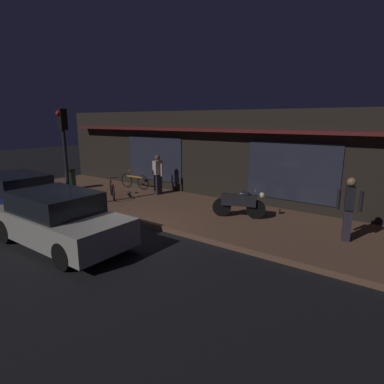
# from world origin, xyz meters

# --- Properties ---
(ground_plane) EXTENTS (60.00, 60.00, 0.00)m
(ground_plane) POSITION_xyz_m (0.00, 0.00, 0.00)
(ground_plane) COLOR black
(sidewalk_slab) EXTENTS (18.00, 4.00, 0.15)m
(sidewalk_slab) POSITION_xyz_m (0.00, 3.00, 0.07)
(sidewalk_slab) COLOR brown
(sidewalk_slab) RESTS_ON ground_plane
(storefront_building) EXTENTS (18.00, 3.30, 3.60)m
(storefront_building) POSITION_xyz_m (0.00, 6.39, 1.80)
(storefront_building) COLOR black
(storefront_building) RESTS_ON ground_plane
(motorcycle) EXTENTS (1.63, 0.82, 0.97)m
(motorcycle) POSITION_xyz_m (2.22, 3.17, 0.65)
(motorcycle) COLOR black
(motorcycle) RESTS_ON sidewalk_slab
(bicycle_parked) EXTENTS (1.66, 0.42, 0.91)m
(bicycle_parked) POSITION_xyz_m (-3.76, 4.24, 0.51)
(bicycle_parked) COLOR black
(bicycle_parked) RESTS_ON sidewalk_slab
(bicycle_extra) EXTENTS (1.40, 0.96, 0.91)m
(bicycle_extra) POSITION_xyz_m (-3.14, 2.43, 0.51)
(bicycle_extra) COLOR black
(bicycle_extra) RESTS_ON sidewalk_slab
(person_photographer) EXTENTS (0.62, 0.41, 1.67)m
(person_photographer) POSITION_xyz_m (-2.11, 4.03, 1.03)
(person_photographer) COLOR #28232D
(person_photographer) RESTS_ON sidewalk_slab
(person_bystander) EXTENTS (0.61, 0.42, 1.67)m
(person_bystander) POSITION_xyz_m (5.41, 3.06, 1.03)
(person_bystander) COLOR #28232D
(person_bystander) RESTS_ON sidewalk_slab
(trash_bin) EXTENTS (0.48, 0.48, 0.93)m
(trash_bin) POSITION_xyz_m (-5.98, 2.42, 0.62)
(trash_bin) COLOR #2D4C33
(trash_bin) RESTS_ON sidewalk_slab
(traffic_light_pole) EXTENTS (0.24, 0.33, 3.60)m
(traffic_light_pole) POSITION_xyz_m (-3.21, 0.54, 2.48)
(traffic_light_pole) COLOR black
(traffic_light_pole) RESTS_ON ground_plane
(parked_car_near) EXTENTS (4.18, 1.96, 1.42)m
(parked_car_near) POSITION_xyz_m (-4.28, -0.68, 0.70)
(parked_car_near) COLOR black
(parked_car_near) RESTS_ON ground_plane
(parked_car_far) EXTENTS (4.11, 1.80, 1.42)m
(parked_car_far) POSITION_xyz_m (-0.68, -1.36, 0.70)
(parked_car_far) COLOR black
(parked_car_far) RESTS_ON ground_plane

